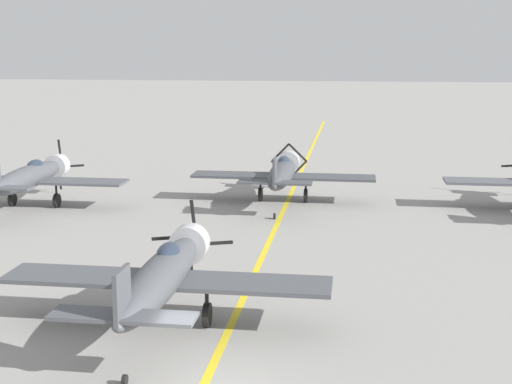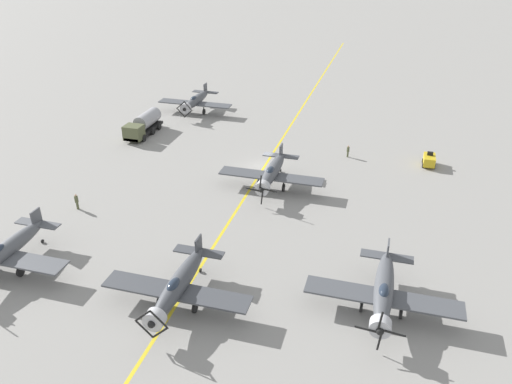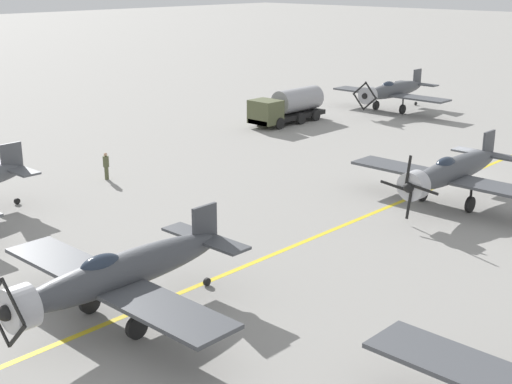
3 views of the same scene
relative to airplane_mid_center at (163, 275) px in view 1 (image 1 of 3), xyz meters
The scene contains 3 objects.
airplane_mid_center is the anchor object (origin of this frame).
airplane_far_center 21.85m from the airplane_mid_center, 84.62° to the left, with size 12.00×9.98×3.65m.
airplane_far_left 22.54m from the airplane_mid_center, 126.85° to the left, with size 12.00×9.98×3.80m.
Camera 1 is at (4.32, -18.64, 9.98)m, focal length 50.00 mm.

